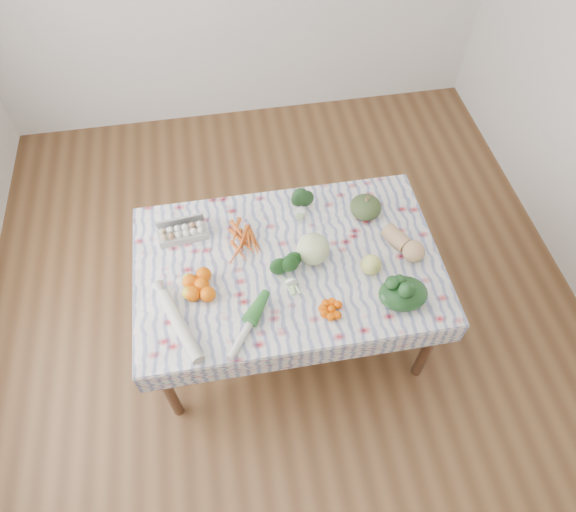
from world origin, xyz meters
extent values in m
plane|color=brown|center=(0.00, 0.00, 0.00)|extent=(4.50, 4.50, 0.00)
cube|color=brown|center=(0.00, 0.00, 0.73)|extent=(1.60, 1.00, 0.04)
cylinder|color=brown|center=(-0.74, -0.44, 0.35)|extent=(0.06, 0.06, 0.71)
cylinder|color=brown|center=(0.74, -0.44, 0.35)|extent=(0.06, 0.06, 0.71)
cylinder|color=brown|center=(-0.74, 0.44, 0.35)|extent=(0.06, 0.06, 0.71)
cylinder|color=brown|center=(0.74, 0.44, 0.35)|extent=(0.06, 0.06, 0.71)
cube|color=silver|center=(0.00, 0.00, 0.76)|extent=(1.66, 1.06, 0.01)
cube|color=#A7A7A2|center=(-0.55, 0.26, 0.80)|extent=(0.28, 0.13, 0.07)
cube|color=#CF5718|center=(-0.19, 0.17, 0.78)|extent=(0.25, 0.23, 0.04)
ellipsoid|color=#173615|center=(0.15, 0.36, 0.82)|extent=(0.18, 0.17, 0.12)
ellipsoid|color=#384C25|center=(0.50, 0.26, 0.82)|extent=(0.22, 0.22, 0.12)
sphere|color=beige|center=(0.14, 0.00, 0.85)|extent=(0.22, 0.22, 0.18)
ellipsoid|color=tan|center=(0.64, -0.02, 0.82)|extent=(0.23, 0.28, 0.12)
cube|color=#EA5E04|center=(-0.47, -0.10, 0.81)|extent=(0.28, 0.28, 0.09)
ellipsoid|color=#164216|center=(-0.01, -0.10, 0.82)|extent=(0.16, 0.16, 0.11)
cube|color=#FC5C00|center=(0.16, -0.34, 0.78)|extent=(0.18, 0.18, 0.05)
sphere|color=#C9CD62|center=(0.42, -0.13, 0.82)|extent=(0.12, 0.12, 0.11)
ellipsoid|color=#143415|center=(0.54, -0.33, 0.82)|extent=(0.30, 0.27, 0.11)
cylinder|color=beige|center=(-0.59, -0.31, 0.79)|extent=(0.23, 0.45, 0.07)
cylinder|color=silver|center=(-0.26, -0.36, 0.78)|extent=(0.25, 0.34, 0.04)
camera|label=1|loc=(-0.27, -1.56, 3.05)|focal=32.00mm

